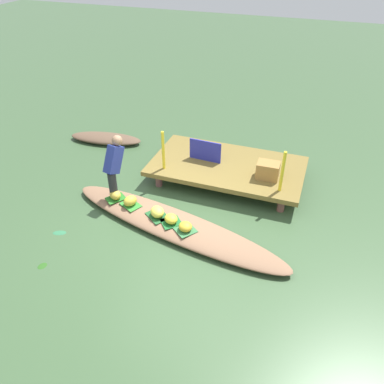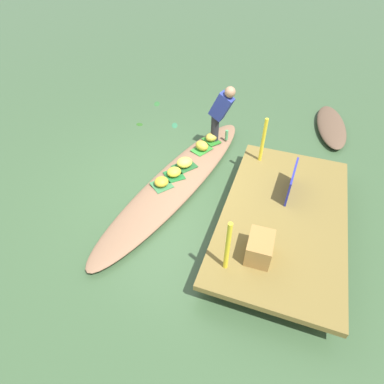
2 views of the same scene
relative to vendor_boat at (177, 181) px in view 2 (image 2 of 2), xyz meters
name	(u,v)px [view 2 (image 2 of 2)]	position (x,y,z in m)	size (l,w,h in m)	color
canal_water	(177,185)	(0.00, 0.00, -0.09)	(40.00, 40.00, 0.00)	#3B5836
dock_platform	(284,216)	(0.46, 1.92, 0.23)	(3.20, 1.80, 0.38)	olive
vendor_boat	(177,181)	(0.00, 0.00, 0.00)	(4.49, 0.83, 0.19)	#8A6549
moored_boat	(331,126)	(-2.90, 2.58, 0.00)	(1.84, 0.60, 0.18)	brown
leaf_mat_0	(202,150)	(-0.94, 0.16, 0.10)	(0.38, 0.27, 0.01)	#32872F
banana_bunch_0	(202,146)	(-0.94, 0.16, 0.19)	(0.27, 0.21, 0.19)	gold
leaf_mat_1	(211,140)	(-1.31, 0.25, 0.10)	(0.36, 0.26, 0.01)	#277323
banana_bunch_1	(211,137)	(-1.31, 0.25, 0.18)	(0.25, 0.20, 0.17)	gold
leaf_mat_2	(185,166)	(-0.33, 0.02, 0.10)	(0.41, 0.31, 0.01)	#215B2B
banana_bunch_2	(184,163)	(-0.33, 0.02, 0.19)	(0.29, 0.24, 0.19)	#EADD4D
leaf_mat_3	(174,175)	(-0.02, -0.06, 0.10)	(0.31, 0.34, 0.01)	#1D672C
banana_bunch_3	(174,172)	(-0.02, -0.06, 0.18)	(0.22, 0.26, 0.16)	yellow
leaf_mat_4	(162,185)	(0.29, -0.17, 0.10)	(0.33, 0.32, 0.01)	#367441
banana_bunch_4	(161,182)	(0.29, -0.17, 0.17)	(0.23, 0.25, 0.15)	gold
vendor_person	(221,111)	(-1.34, 0.39, 0.78)	(0.28, 0.50, 1.21)	#28282D
water_bottle	(227,135)	(-1.45, 0.52, 0.20)	(0.06, 0.06, 0.22)	#58AB68
market_banner	(292,181)	(-0.04, 1.92, 0.51)	(0.70, 0.03, 0.46)	#252A95
railing_post_west	(263,140)	(-0.74, 1.32, 0.70)	(0.06, 0.06, 0.84)	yellow
railing_post_east	(228,247)	(1.66, 1.32, 0.70)	(0.06, 0.06, 0.84)	yellow
produce_crate	(260,248)	(1.34, 1.69, 0.45)	(0.44, 0.32, 0.34)	#A1763C
drifting_plant_0	(157,104)	(-2.71, -1.62, -0.09)	(0.26, 0.14, 0.01)	#2C662E
drifting_plant_1	(139,124)	(-1.66, -1.59, -0.09)	(0.16, 0.13, 0.01)	#295A1C
drifting_plant_2	(175,125)	(-1.90, -0.81, -0.09)	(0.24, 0.13, 0.01)	#2D6F46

